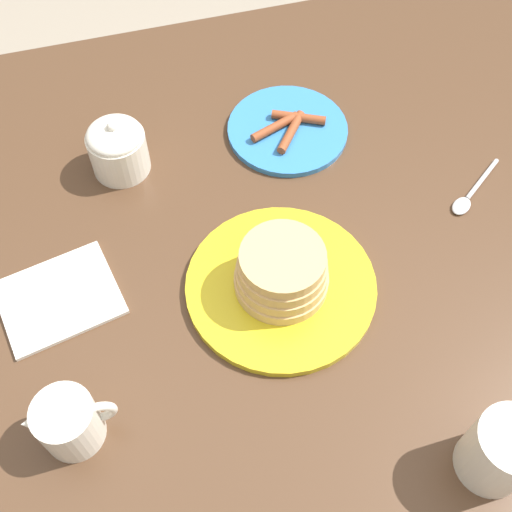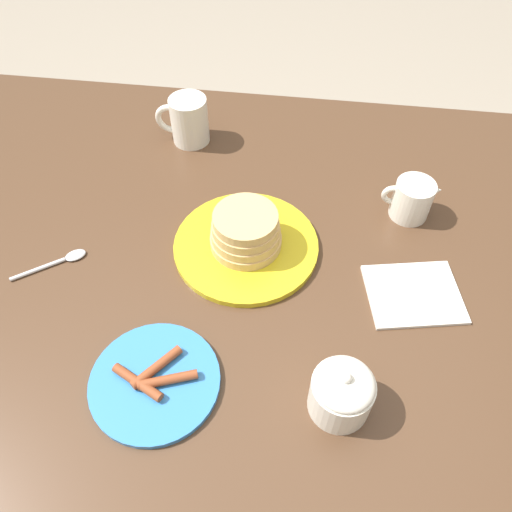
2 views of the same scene
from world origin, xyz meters
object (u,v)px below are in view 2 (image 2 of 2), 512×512
(sugar_bowl, at_px, (342,392))
(spoon, at_px, (61,261))
(pancake_plate, at_px, (246,237))
(creamer_pitcher, at_px, (413,199))
(side_plate_bacon, at_px, (155,381))
(coffee_mug, at_px, (188,120))
(napkin, at_px, (413,294))

(sugar_bowl, height_order, spoon, sugar_bowl)
(pancake_plate, relative_size, creamer_pitcher, 2.42)
(creamer_pitcher, relative_size, sugar_bowl, 1.12)
(side_plate_bacon, distance_m, sugar_bowl, 0.27)
(spoon, bearing_deg, coffee_mug, -112.46)
(side_plate_bacon, relative_size, sugar_bowl, 2.01)
(pancake_plate, relative_size, napkin, 1.48)
(creamer_pitcher, distance_m, sugar_bowl, 0.41)
(coffee_mug, bearing_deg, sugar_bowl, 121.04)
(creamer_pitcher, bearing_deg, sugar_bowl, 73.13)
(sugar_bowl, relative_size, spoon, 0.83)
(coffee_mug, bearing_deg, spoon, 67.54)
(pancake_plate, bearing_deg, creamer_pitcher, -156.94)
(pancake_plate, bearing_deg, side_plate_bacon, 70.99)
(creamer_pitcher, bearing_deg, coffee_mug, -19.81)
(side_plate_bacon, height_order, creamer_pitcher, creamer_pitcher)
(creamer_pitcher, xyz_separation_m, napkin, (0.00, 0.19, -0.04))
(side_plate_bacon, bearing_deg, creamer_pitcher, -134.15)
(pancake_plate, bearing_deg, napkin, 167.54)
(coffee_mug, bearing_deg, side_plate_bacon, 97.23)
(creamer_pitcher, bearing_deg, side_plate_bacon, 45.85)
(sugar_bowl, bearing_deg, pancake_plate, -57.67)
(coffee_mug, distance_m, creamer_pitcher, 0.48)
(side_plate_bacon, bearing_deg, napkin, -151.46)
(napkin, relative_size, spoon, 1.52)
(pancake_plate, xyz_separation_m, napkin, (-0.29, 0.06, -0.03))
(creamer_pitcher, xyz_separation_m, spoon, (0.60, 0.20, -0.04))
(creamer_pitcher, height_order, sugar_bowl, sugar_bowl)
(sugar_bowl, distance_m, napkin, 0.24)
(side_plate_bacon, height_order, coffee_mug, coffee_mug)
(creamer_pitcher, height_order, napkin, creamer_pitcher)
(pancake_plate, relative_size, spoon, 2.24)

